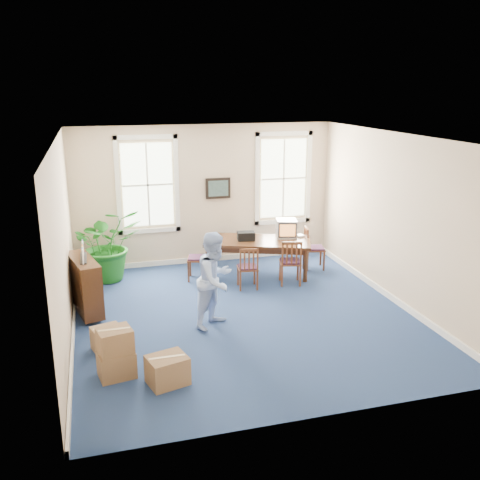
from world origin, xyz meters
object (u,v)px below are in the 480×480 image
object	(u,v)px
man	(215,280)
cardboard_boxes	(129,347)
potted_plant	(108,244)
crt_tv	(286,228)
conference_table	(258,257)
chair_near_left	(248,267)
credenza	(85,287)

from	to	relation	value
man	cardboard_boxes	size ratio (longest dim) A/B	1.24
potted_plant	crt_tv	bearing A→B (deg)	-6.92
conference_table	chair_near_left	distance (m)	0.91
conference_table	credenza	size ratio (longest dim) A/B	1.82
crt_tv	cardboard_boxes	xyz separation A→B (m)	(-3.74, -3.59, -0.59)
chair_near_left	cardboard_boxes	xyz separation A→B (m)	(-2.60, -2.76, -0.06)
chair_near_left	credenza	bearing A→B (deg)	14.80
cardboard_boxes	credenza	bearing A→B (deg)	104.57
man	potted_plant	bearing A→B (deg)	79.51
chair_near_left	cardboard_boxes	world-z (taller)	chair_near_left
conference_table	potted_plant	world-z (taller)	potted_plant
potted_plant	chair_near_left	bearing A→B (deg)	-25.53
crt_tv	man	bearing A→B (deg)	-118.68
conference_table	chair_near_left	size ratio (longest dim) A/B	2.54
chair_near_left	credenza	xyz separation A→B (m)	(-3.21, -0.42, 0.04)
crt_tv	potted_plant	distance (m)	3.89
crt_tv	potted_plant	xyz separation A→B (m)	(-3.85, 0.47, -0.19)
conference_table	man	xyz separation A→B (m)	(-1.50, -2.34, 0.45)
crt_tv	cardboard_boxes	size ratio (longest dim) A/B	0.35
man	potted_plant	distance (m)	3.32
man	cardboard_boxes	xyz separation A→B (m)	(-1.57, -1.20, -0.45)
crt_tv	credenza	xyz separation A→B (m)	(-4.35, -1.25, -0.48)
potted_plant	man	bearing A→B (deg)	-59.51
man	crt_tv	bearing A→B (deg)	6.81
conference_table	crt_tv	bearing A→B (deg)	25.81
chair_near_left	crt_tv	bearing A→B (deg)	-136.60
man	cardboard_boxes	world-z (taller)	man
credenza	crt_tv	bearing A→B (deg)	2.48
conference_table	potted_plant	distance (m)	3.25
chair_near_left	cardboard_boxes	bearing A→B (deg)	54.11
chair_near_left	man	world-z (taller)	man
credenza	potted_plant	bearing A→B (deg)	60.48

